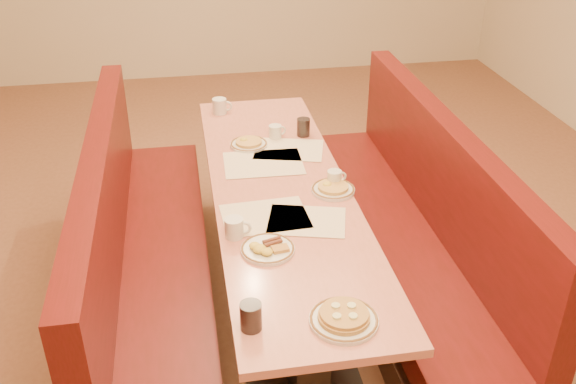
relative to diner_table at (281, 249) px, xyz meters
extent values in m
plane|color=#9E6647|center=(0.00, 0.00, -0.37)|extent=(8.00, 8.00, 0.00)
cube|color=black|center=(0.00, 0.00, -0.34)|extent=(0.55, 1.88, 0.06)
cube|color=black|center=(0.00, 0.00, -0.02)|extent=(0.15, 1.75, 0.71)
cube|color=#D47462|center=(0.00, 0.00, 0.36)|extent=(0.70, 2.50, 0.04)
cube|color=#4C3326|center=(-0.68, 0.00, -0.27)|extent=(0.55, 2.50, 0.20)
cube|color=#5C100F|center=(-0.68, 0.00, 0.00)|extent=(0.55, 2.50, 0.16)
cube|color=#5C100F|center=(-0.89, 0.00, 0.38)|extent=(0.12, 2.50, 0.60)
cube|color=#4C3326|center=(0.68, 0.00, -0.27)|extent=(0.55, 2.50, 0.20)
cube|color=#5C100F|center=(0.68, 0.00, 0.00)|extent=(0.55, 2.50, 0.16)
cube|color=#5C100F|center=(0.89, 0.00, 0.38)|extent=(0.12, 2.50, 0.60)
cube|color=#FFE8C7|center=(-0.12, -0.26, 0.38)|extent=(0.42, 0.32, 0.00)
cube|color=#FFE8C7|center=(0.07, -0.33, 0.38)|extent=(0.42, 0.36, 0.00)
cube|color=#FFE8C7|center=(-0.05, 0.29, 0.38)|extent=(0.44, 0.34, 0.00)
cube|color=#FFE8C7|center=(0.12, 0.44, 0.38)|extent=(0.45, 0.38, 0.00)
cylinder|color=silver|center=(0.07, -1.05, 0.38)|extent=(0.26, 0.26, 0.02)
torus|color=brown|center=(0.07, -1.05, 0.39)|extent=(0.26, 0.26, 0.01)
cylinder|color=#CA8748|center=(0.07, -1.05, 0.40)|extent=(0.20, 0.20, 0.02)
cylinder|color=#CA8748|center=(0.07, -1.05, 0.42)|extent=(0.18, 0.18, 0.02)
cylinder|color=beige|center=(0.10, -1.03, 0.43)|extent=(0.03, 0.03, 0.01)
cylinder|color=beige|center=(0.04, -1.02, 0.43)|extent=(0.03, 0.03, 0.01)
cylinder|color=beige|center=(0.03, -1.08, 0.43)|extent=(0.03, 0.03, 0.01)
cylinder|color=beige|center=(0.09, -1.09, 0.43)|extent=(0.03, 0.03, 0.01)
cylinder|color=silver|center=(-0.15, -0.54, 0.38)|extent=(0.24, 0.24, 0.02)
torus|color=brown|center=(-0.15, -0.54, 0.39)|extent=(0.24, 0.24, 0.01)
ellipsoid|color=gold|center=(-0.19, -0.56, 0.41)|extent=(0.06, 0.06, 0.03)
ellipsoid|color=gold|center=(-0.16, -0.59, 0.41)|extent=(0.05, 0.05, 0.03)
ellipsoid|color=gold|center=(-0.20, -0.53, 0.40)|extent=(0.05, 0.05, 0.03)
cylinder|color=brown|center=(-0.12, -0.52, 0.40)|extent=(0.09, 0.04, 0.02)
cylinder|color=brown|center=(-0.12, -0.50, 0.40)|extent=(0.09, 0.04, 0.02)
cube|color=gold|center=(-0.10, -0.57, 0.40)|extent=(0.08, 0.06, 0.02)
cylinder|color=silver|center=(0.26, -0.07, 0.38)|extent=(0.22, 0.22, 0.02)
torus|color=brown|center=(0.26, -0.07, 0.39)|extent=(0.22, 0.22, 0.01)
cylinder|color=#E4A950|center=(0.26, -0.07, 0.40)|extent=(0.16, 0.16, 0.02)
ellipsoid|color=gold|center=(0.23, -0.05, 0.41)|extent=(0.05, 0.05, 0.02)
cylinder|color=silver|center=(-0.10, 0.54, 0.38)|extent=(0.22, 0.22, 0.02)
torus|color=brown|center=(-0.10, 0.54, 0.39)|extent=(0.22, 0.22, 0.01)
cylinder|color=#E4A950|center=(-0.10, 0.54, 0.40)|extent=(0.15, 0.15, 0.02)
ellipsoid|color=gold|center=(-0.13, 0.55, 0.41)|extent=(0.05, 0.05, 0.02)
cylinder|color=silver|center=(0.28, -0.01, 0.42)|extent=(0.07, 0.07, 0.08)
torus|color=silver|center=(0.32, 0.00, 0.42)|extent=(0.06, 0.02, 0.06)
cylinder|color=black|center=(0.28, -0.01, 0.45)|extent=(0.06, 0.06, 0.01)
cylinder|color=silver|center=(-0.28, -0.40, 0.42)|extent=(0.09, 0.09, 0.09)
torus|color=silver|center=(-0.23, -0.41, 0.42)|extent=(0.07, 0.02, 0.07)
cylinder|color=black|center=(-0.28, -0.40, 0.46)|extent=(0.07, 0.07, 0.01)
cylinder|color=silver|center=(0.07, 0.62, 0.42)|extent=(0.08, 0.08, 0.08)
torus|color=silver|center=(0.11, 0.63, 0.42)|extent=(0.06, 0.03, 0.06)
cylinder|color=black|center=(0.07, 0.62, 0.45)|extent=(0.07, 0.07, 0.01)
cylinder|color=silver|center=(-0.23, 1.06, 0.42)|extent=(0.09, 0.09, 0.10)
torus|color=silver|center=(-0.18, 1.05, 0.42)|extent=(0.07, 0.03, 0.07)
cylinder|color=black|center=(-0.23, 1.06, 0.47)|extent=(0.08, 0.08, 0.01)
cylinder|color=black|center=(-0.28, -1.03, 0.43)|extent=(0.08, 0.08, 0.11)
cylinder|color=silver|center=(-0.28, -1.03, 0.43)|extent=(0.08, 0.08, 0.11)
cylinder|color=black|center=(0.24, 0.63, 0.43)|extent=(0.07, 0.07, 0.11)
cylinder|color=silver|center=(0.24, 0.63, 0.43)|extent=(0.08, 0.08, 0.11)
camera|label=1|loc=(-0.46, -2.84, 1.99)|focal=40.00mm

